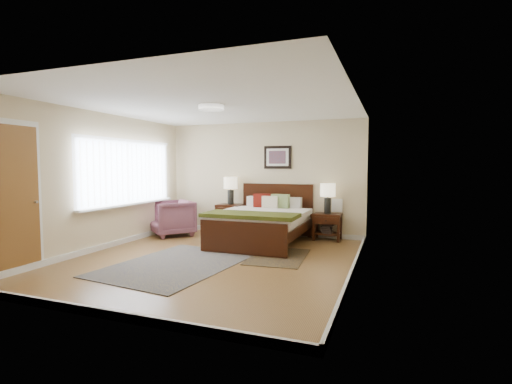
% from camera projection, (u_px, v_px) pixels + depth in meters
% --- Properties ---
extents(floor, '(5.00, 5.00, 0.00)m').
position_uv_depth(floor, '(213.00, 260.00, 6.06)').
color(floor, olive).
rests_on(floor, ground).
extents(back_wall, '(4.50, 0.04, 2.50)m').
position_uv_depth(back_wall, '(263.00, 178.00, 8.31)').
color(back_wall, beige).
rests_on(back_wall, ground).
extents(front_wall, '(4.50, 0.04, 2.50)m').
position_uv_depth(front_wall, '(95.00, 194.00, 3.63)').
color(front_wall, beige).
rests_on(front_wall, ground).
extents(left_wall, '(0.04, 5.00, 2.50)m').
position_uv_depth(left_wall, '(101.00, 181.00, 6.75)').
color(left_wall, beige).
rests_on(left_wall, ground).
extents(right_wall, '(0.04, 5.00, 2.50)m').
position_uv_depth(right_wall, '(356.00, 186.00, 5.19)').
color(right_wall, beige).
rests_on(right_wall, ground).
extents(ceiling, '(4.50, 5.00, 0.02)m').
position_uv_depth(ceiling, '(211.00, 105.00, 5.88)').
color(ceiling, white).
rests_on(ceiling, back_wall).
extents(window, '(0.11, 2.72, 1.32)m').
position_uv_depth(window, '(129.00, 174.00, 7.38)').
color(window, silver).
rests_on(window, left_wall).
extents(door, '(0.06, 1.00, 2.18)m').
position_uv_depth(door, '(10.00, 199.00, 5.12)').
color(door, silver).
rests_on(door, ground).
extents(ceil_fixture, '(0.44, 0.44, 0.08)m').
position_uv_depth(ceil_fixture, '(211.00, 107.00, 5.89)').
color(ceil_fixture, white).
rests_on(ceil_fixture, ceiling).
extents(bed, '(1.72, 2.07, 1.12)m').
position_uv_depth(bed, '(263.00, 218.00, 7.28)').
color(bed, black).
rests_on(bed, ground).
extents(wall_art, '(0.62, 0.05, 0.50)m').
position_uv_depth(wall_art, '(278.00, 157.00, 8.13)').
color(wall_art, black).
rests_on(wall_art, back_wall).
extents(nightstand_left, '(0.56, 0.50, 0.67)m').
position_uv_depth(nightstand_left, '(230.00, 210.00, 8.36)').
color(nightstand_left, black).
rests_on(nightstand_left, ground).
extents(nightstand_right, '(0.56, 0.42, 0.55)m').
position_uv_depth(nightstand_right, '(327.00, 224.00, 7.63)').
color(nightstand_right, black).
rests_on(nightstand_right, ground).
extents(lamp_left, '(0.31, 0.31, 0.61)m').
position_uv_depth(lamp_left, '(231.00, 186.00, 8.34)').
color(lamp_left, black).
rests_on(lamp_left, nightstand_left).
extents(lamp_right, '(0.31, 0.31, 0.61)m').
position_uv_depth(lamp_right, '(328.00, 193.00, 7.60)').
color(lamp_right, black).
rests_on(lamp_right, nightstand_right).
extents(armchair, '(1.18, 1.19, 0.78)m').
position_uv_depth(armchair, '(172.00, 218.00, 8.14)').
color(armchair, brown).
rests_on(armchair, ground).
extents(rug_persian, '(1.92, 2.52, 0.01)m').
position_uv_depth(rug_persian, '(176.00, 264.00, 5.74)').
color(rug_persian, '#0C183E').
rests_on(rug_persian, ground).
extents(rug_navy, '(0.98, 1.40, 0.01)m').
position_uv_depth(rug_navy, '(278.00, 257.00, 6.23)').
color(rug_navy, black).
rests_on(rug_navy, ground).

